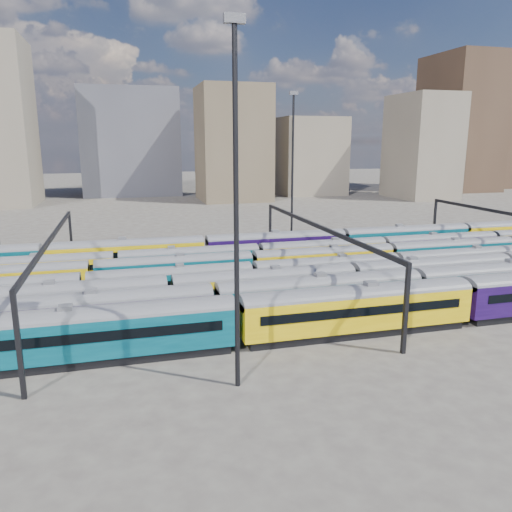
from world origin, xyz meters
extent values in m
plane|color=#3F3935|center=(0.00, 0.00, 0.00)|extent=(500.00, 500.00, 0.00)
cube|color=black|center=(-14.87, -15.00, 0.39)|extent=(21.19, 2.75, 0.78)
cube|color=#043B48|center=(-14.87, -15.00, 2.40)|extent=(22.30, 3.23, 3.23)
cylinder|color=#4C4C51|center=(-14.87, -15.00, 4.01)|extent=(22.30, 3.23, 3.23)
cube|color=black|center=(-14.87, -16.64, 2.79)|extent=(19.63, 0.06, 0.84)
cube|color=black|center=(-14.87, -13.36, 2.79)|extent=(19.63, 0.06, 0.84)
cube|color=slate|center=(-14.87, -15.00, 4.88)|extent=(1.12, 1.00, 0.39)
cube|color=black|center=(8.04, -15.00, 0.39)|extent=(21.19, 2.75, 0.78)
cube|color=#BF9A07|center=(8.04, -15.00, 2.40)|extent=(22.30, 3.23, 3.23)
cylinder|color=#4C4C51|center=(8.04, -15.00, 4.01)|extent=(22.30, 3.23, 3.23)
cube|color=black|center=(8.04, -16.64, 2.79)|extent=(19.63, 0.06, 0.84)
cube|color=black|center=(8.04, -13.36, 2.79)|extent=(19.63, 0.06, 0.84)
cube|color=slate|center=(8.04, -15.00, 4.88)|extent=(1.12, 1.00, 0.39)
cube|color=black|center=(-15.47, -10.00, 0.37)|extent=(20.20, 2.62, 0.74)
cube|color=#150632|center=(-15.47, -10.00, 2.29)|extent=(21.26, 3.08, 3.08)
cylinder|color=#4C4C51|center=(-15.47, -10.00, 3.83)|extent=(21.26, 3.08, 3.08)
cube|color=black|center=(-15.47, -11.56, 2.66)|extent=(18.71, 0.06, 0.80)
cube|color=black|center=(-15.47, -8.44, 2.66)|extent=(18.71, 0.06, 0.80)
cube|color=slate|center=(-15.47, -10.00, 4.65)|extent=(1.06, 0.96, 0.37)
cube|color=black|center=(6.39, -10.00, 0.37)|extent=(20.20, 2.62, 0.74)
cube|color=#043B48|center=(6.39, -10.00, 2.29)|extent=(21.26, 3.08, 3.08)
cylinder|color=#4C4C51|center=(6.39, -10.00, 3.83)|extent=(21.26, 3.08, 3.08)
cube|color=black|center=(6.39, -11.56, 2.66)|extent=(18.71, 0.06, 0.80)
cube|color=black|center=(6.39, -8.44, 2.66)|extent=(18.71, 0.06, 0.80)
cube|color=slate|center=(6.39, -10.00, 4.65)|extent=(1.06, 0.96, 0.37)
cube|color=black|center=(28.25, -10.00, 0.37)|extent=(20.20, 2.62, 0.74)
cube|color=#043B48|center=(28.25, -10.00, 2.29)|extent=(21.26, 3.08, 3.08)
cylinder|color=#4C4C51|center=(28.25, -10.00, 3.83)|extent=(21.26, 3.08, 3.08)
cube|color=black|center=(28.25, -11.56, 2.66)|extent=(18.71, 0.06, 0.80)
cube|color=black|center=(28.25, -8.44, 2.66)|extent=(18.71, 0.06, 0.80)
cube|color=slate|center=(28.25, -10.00, 4.65)|extent=(1.06, 0.96, 0.37)
cube|color=black|center=(-18.64, -5.00, 0.35)|extent=(19.04, 2.47, 0.70)
cube|color=#150632|center=(-18.64, -5.00, 2.15)|extent=(20.04, 2.91, 2.91)
cylinder|color=#4C4C51|center=(-18.64, -5.00, 3.61)|extent=(20.04, 2.91, 2.91)
cube|color=black|center=(-18.64, -6.47, 2.50)|extent=(17.64, 0.06, 0.75)
cube|color=black|center=(-18.64, -3.53, 2.50)|extent=(17.64, 0.06, 0.75)
cube|color=slate|center=(-18.64, -5.00, 4.38)|extent=(1.00, 0.90, 0.35)
cube|color=black|center=(2.01, -5.00, 0.35)|extent=(19.04, 2.47, 0.70)
cube|color=#BF9A07|center=(2.01, -5.00, 2.15)|extent=(20.04, 2.91, 2.91)
cylinder|color=#4C4C51|center=(2.01, -5.00, 3.61)|extent=(20.04, 2.91, 2.91)
cube|color=black|center=(2.01, -6.47, 2.50)|extent=(17.64, 0.06, 0.75)
cube|color=black|center=(2.01, -3.53, 2.50)|extent=(17.64, 0.06, 0.75)
cube|color=slate|center=(2.01, -5.00, 4.38)|extent=(1.00, 0.90, 0.35)
cube|color=black|center=(22.65, -5.00, 0.35)|extent=(19.04, 2.47, 0.70)
cube|color=#043B48|center=(22.65, -5.00, 2.15)|extent=(20.04, 2.91, 2.91)
cylinder|color=#4C4C51|center=(22.65, -5.00, 3.61)|extent=(20.04, 2.91, 2.91)
cube|color=black|center=(22.65, -6.47, 2.50)|extent=(17.64, 0.06, 0.75)
cube|color=black|center=(22.65, -3.53, 2.50)|extent=(17.64, 0.06, 0.75)
cube|color=slate|center=(22.65, -5.00, 4.38)|extent=(1.00, 0.90, 0.35)
cube|color=black|center=(-7.63, 0.00, 0.32)|extent=(17.47, 2.27, 0.64)
cube|color=#043B48|center=(-7.63, 0.00, 1.98)|extent=(18.39, 2.67, 2.67)
cylinder|color=#4C4C51|center=(-7.63, 0.00, 3.31)|extent=(18.39, 2.67, 2.67)
cube|color=black|center=(-7.63, -1.35, 2.30)|extent=(16.19, 0.06, 0.69)
cube|color=black|center=(-7.63, 1.35, 2.30)|extent=(16.19, 0.06, 0.69)
cube|color=slate|center=(-7.63, 0.00, 4.02)|extent=(0.92, 0.83, 0.32)
cube|color=black|center=(11.36, 0.00, 0.32)|extent=(17.47, 2.27, 0.64)
cube|color=#150632|center=(11.36, 0.00, 1.98)|extent=(18.39, 2.67, 2.67)
cylinder|color=#4C4C51|center=(11.36, 0.00, 3.31)|extent=(18.39, 2.67, 2.67)
cube|color=black|center=(11.36, -1.35, 2.30)|extent=(16.19, 0.06, 0.69)
cube|color=black|center=(11.36, 1.35, 2.30)|extent=(16.19, 0.06, 0.69)
cube|color=slate|center=(11.36, 0.00, 4.02)|extent=(0.92, 0.83, 0.32)
cube|color=black|center=(30.35, 0.00, 0.32)|extent=(17.47, 2.27, 0.64)
cube|color=#150632|center=(30.35, 0.00, 1.98)|extent=(18.39, 2.67, 2.67)
cylinder|color=#4C4C51|center=(30.35, 0.00, 3.31)|extent=(18.39, 2.67, 2.67)
cube|color=black|center=(30.35, -1.35, 2.30)|extent=(16.19, 0.06, 0.69)
cube|color=black|center=(30.35, 1.35, 2.30)|extent=(16.19, 0.06, 0.69)
cube|color=slate|center=(30.35, 0.00, 4.02)|extent=(0.92, 0.83, 0.32)
cube|color=black|center=(-26.39, 5.00, 0.33)|extent=(18.13, 2.35, 0.67)
cube|color=#BF9A07|center=(-26.39, 5.00, 2.05)|extent=(19.09, 2.77, 2.77)
cylinder|color=#4C4C51|center=(-26.39, 5.00, 3.44)|extent=(19.09, 2.77, 2.77)
cube|color=black|center=(-26.39, 6.40, 2.38)|extent=(16.80, 0.06, 0.72)
cube|color=black|center=(-6.70, 5.00, 0.33)|extent=(18.13, 2.35, 0.67)
cube|color=#043B48|center=(-6.70, 5.00, 2.05)|extent=(19.09, 2.77, 2.77)
cylinder|color=#4C4C51|center=(-6.70, 5.00, 3.44)|extent=(19.09, 2.77, 2.77)
cube|color=black|center=(-6.70, 3.60, 2.38)|extent=(16.80, 0.06, 0.72)
cube|color=black|center=(-6.70, 6.40, 2.38)|extent=(16.80, 0.06, 0.72)
cube|color=slate|center=(-6.70, 5.00, 4.17)|extent=(0.95, 0.86, 0.33)
cube|color=black|center=(12.99, 5.00, 0.33)|extent=(18.13, 2.35, 0.67)
cube|color=#BF9A07|center=(12.99, 5.00, 2.05)|extent=(19.09, 2.77, 2.77)
cylinder|color=#4C4C51|center=(12.99, 5.00, 3.44)|extent=(19.09, 2.77, 2.77)
cube|color=black|center=(12.99, 3.60, 2.38)|extent=(16.80, 0.06, 0.72)
cube|color=black|center=(12.99, 6.40, 2.38)|extent=(16.80, 0.06, 0.72)
cube|color=slate|center=(12.99, 5.00, 4.17)|extent=(0.95, 0.86, 0.33)
cube|color=black|center=(32.68, 5.00, 0.33)|extent=(18.13, 2.35, 0.67)
cube|color=#043B48|center=(32.68, 5.00, 2.05)|extent=(19.09, 2.77, 2.77)
cylinder|color=#4C4C51|center=(32.68, 5.00, 3.44)|extent=(19.09, 2.77, 2.77)
cube|color=black|center=(32.68, 3.60, 2.38)|extent=(16.80, 0.06, 0.72)
cube|color=black|center=(32.68, 6.40, 2.38)|extent=(16.80, 0.06, 0.72)
cube|color=slate|center=(32.68, 5.00, 4.17)|extent=(0.95, 0.86, 0.33)
cube|color=black|center=(-23.38, 10.00, 0.33)|extent=(17.65, 2.29, 0.65)
cube|color=#BF9A07|center=(-23.38, 10.00, 2.00)|extent=(18.58, 2.69, 2.69)
cylinder|color=#4C4C51|center=(-23.38, 10.00, 3.34)|extent=(18.58, 2.69, 2.69)
cube|color=black|center=(-23.38, 8.63, 2.32)|extent=(16.35, 0.06, 0.70)
cube|color=black|center=(-23.38, 11.37, 2.32)|extent=(16.35, 0.06, 0.70)
cube|color=slate|center=(-23.38, 10.00, 4.06)|extent=(0.93, 0.84, 0.33)
cube|color=black|center=(-4.20, 10.00, 0.33)|extent=(17.65, 2.29, 0.65)
cube|color=#043B48|center=(-4.20, 10.00, 2.00)|extent=(18.58, 2.69, 2.69)
cylinder|color=#4C4C51|center=(-4.20, 10.00, 3.34)|extent=(18.58, 2.69, 2.69)
cube|color=black|center=(-4.20, 8.63, 2.32)|extent=(16.35, 0.06, 0.70)
cube|color=black|center=(-4.20, 11.37, 2.32)|extent=(16.35, 0.06, 0.70)
cube|color=slate|center=(-4.20, 10.00, 4.06)|extent=(0.93, 0.84, 0.33)
cube|color=black|center=(14.98, 10.00, 0.33)|extent=(17.65, 2.29, 0.65)
cube|color=#BF9A07|center=(14.98, 10.00, 2.00)|extent=(18.58, 2.69, 2.69)
cylinder|color=#4C4C51|center=(14.98, 10.00, 3.34)|extent=(18.58, 2.69, 2.69)
cube|color=black|center=(14.98, 8.63, 2.32)|extent=(16.35, 0.06, 0.70)
cube|color=black|center=(14.98, 11.37, 2.32)|extent=(16.35, 0.06, 0.70)
cube|color=slate|center=(14.98, 10.00, 4.06)|extent=(0.93, 0.84, 0.33)
cube|color=black|center=(34.16, 10.00, 0.33)|extent=(17.65, 2.29, 0.65)
cube|color=#150632|center=(34.16, 10.00, 2.00)|extent=(18.58, 2.69, 2.69)
cylinder|color=#4C4C51|center=(34.16, 10.00, 3.34)|extent=(18.58, 2.69, 2.69)
cube|color=black|center=(34.16, 8.63, 2.32)|extent=(16.35, 0.06, 0.70)
cube|color=black|center=(34.16, 11.37, 2.32)|extent=(16.35, 0.06, 0.70)
cube|color=slate|center=(34.16, 10.00, 4.06)|extent=(0.93, 0.84, 0.33)
cube|color=black|center=(-12.28, 15.00, 0.37)|extent=(20.14, 2.61, 0.74)
cube|color=#BF9A07|center=(-12.28, 15.00, 2.28)|extent=(21.20, 3.07, 3.07)
cylinder|color=#4C4C51|center=(-12.28, 15.00, 3.82)|extent=(21.20, 3.07, 3.07)
cube|color=black|center=(-12.28, 13.44, 2.65)|extent=(18.66, 0.06, 0.80)
cube|color=black|center=(-12.28, 16.56, 2.65)|extent=(18.66, 0.06, 0.80)
cube|color=slate|center=(-12.28, 15.00, 4.64)|extent=(1.06, 0.95, 0.37)
cube|color=black|center=(9.53, 15.00, 0.37)|extent=(20.14, 2.61, 0.74)
cube|color=#150632|center=(9.53, 15.00, 2.28)|extent=(21.20, 3.07, 3.07)
cylinder|color=#4C4C51|center=(9.53, 15.00, 3.82)|extent=(21.20, 3.07, 3.07)
cube|color=black|center=(9.53, 13.44, 2.65)|extent=(18.66, 0.06, 0.80)
cube|color=black|center=(9.53, 16.56, 2.65)|extent=(18.66, 0.06, 0.80)
cube|color=slate|center=(9.53, 15.00, 4.64)|extent=(1.06, 0.95, 0.37)
cube|color=black|center=(31.33, 15.00, 0.37)|extent=(20.14, 2.61, 0.74)
cube|color=#043B48|center=(31.33, 15.00, 2.28)|extent=(21.20, 3.07, 3.07)
cylinder|color=#4C4C51|center=(31.33, 15.00, 3.82)|extent=(21.20, 3.07, 3.07)
cube|color=black|center=(31.33, 13.44, 2.65)|extent=(18.66, 0.06, 0.80)
cube|color=black|center=(31.33, 16.56, 2.65)|extent=(18.66, 0.06, 0.80)
cube|color=slate|center=(31.33, 15.00, 4.64)|extent=(1.06, 0.95, 0.37)
cube|color=black|center=(53.13, 16.56, 2.65)|extent=(18.66, 0.06, 0.80)
cube|color=black|center=(-20.00, -20.00, 4.00)|extent=(0.35, 0.35, 8.00)
cube|color=black|center=(-20.00, 20.00, 4.00)|extent=(0.35, 0.35, 8.00)
cube|color=black|center=(-20.00, 0.00, 7.80)|extent=(0.30, 40.00, 0.45)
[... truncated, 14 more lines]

